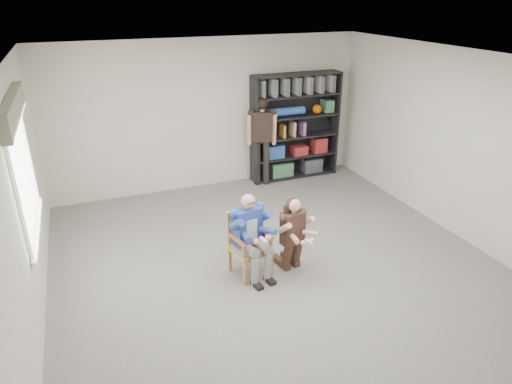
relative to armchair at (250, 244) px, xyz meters
name	(u,v)px	position (x,y,z in m)	size (l,w,h in m)	color
room_shell	(289,182)	(0.41, -0.29, 0.95)	(6.00, 7.00, 2.80)	silver
floor	(286,278)	(0.41, -0.29, -0.45)	(6.00, 7.00, 0.01)	#605E5A
window_left	(25,169)	(-2.54, 0.71, 1.18)	(0.16, 2.00, 1.75)	silver
armchair	(250,244)	(0.00, 0.00, 0.00)	(0.52, 0.50, 0.90)	#996332
seated_man	(250,235)	(0.00, 0.00, 0.14)	(0.50, 0.70, 1.17)	navy
kneeling_woman	(294,235)	(0.58, -0.12, 0.09)	(0.45, 0.72, 1.07)	#3D2521
bookshelf	(295,127)	(2.11, 2.99, 0.60)	(1.80, 0.38, 2.10)	black
standing_man	(262,142)	(1.33, 2.86, 0.41)	(0.53, 0.30, 1.72)	black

